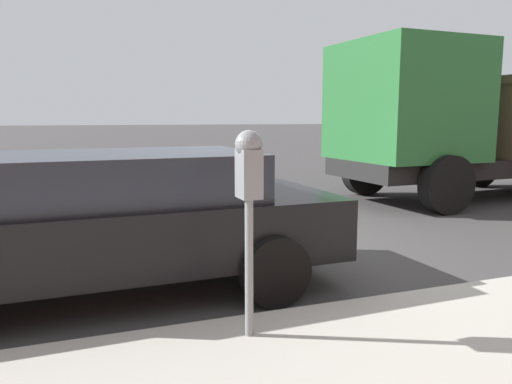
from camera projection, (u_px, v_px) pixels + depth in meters
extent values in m
plane|color=#3D3A3A|center=(249.00, 252.00, 6.31)|extent=(220.00, 220.00, 0.00)
cylinder|color=gray|center=(249.00, 268.00, 3.52)|extent=(0.06, 0.06, 1.00)
cube|color=gray|center=(249.00, 174.00, 3.43)|extent=(0.20, 0.14, 0.34)
sphere|color=gray|center=(249.00, 144.00, 3.39)|extent=(0.19, 0.19, 0.19)
cube|color=gold|center=(244.00, 178.00, 3.53)|extent=(0.01, 0.11, 0.12)
cube|color=black|center=(244.00, 161.00, 3.51)|extent=(0.01, 0.10, 0.08)
cube|color=black|center=(102.00, 230.00, 4.75)|extent=(1.93, 4.56, 0.59)
cube|color=#232833|center=(119.00, 176.00, 4.74)|extent=(1.66, 2.56, 0.44)
cylinder|color=black|center=(275.00, 271.00, 4.46)|extent=(0.23, 0.64, 0.64)
cylinder|color=black|center=(215.00, 229.00, 6.14)|extent=(0.23, 0.64, 0.64)
cube|color=black|center=(499.00, 163.00, 10.77)|extent=(2.38, 7.49, 0.35)
cube|color=#23602D|center=(405.00, 102.00, 9.59)|extent=(2.53, 2.32, 2.22)
cylinder|color=black|center=(447.00, 185.00, 8.70)|extent=(0.34, 1.05, 1.04)
cylinder|color=black|center=(365.00, 171.00, 10.92)|extent=(0.34, 1.05, 1.04)
cylinder|color=black|center=(479.00, 165.00, 12.19)|extent=(0.34, 1.05, 1.04)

